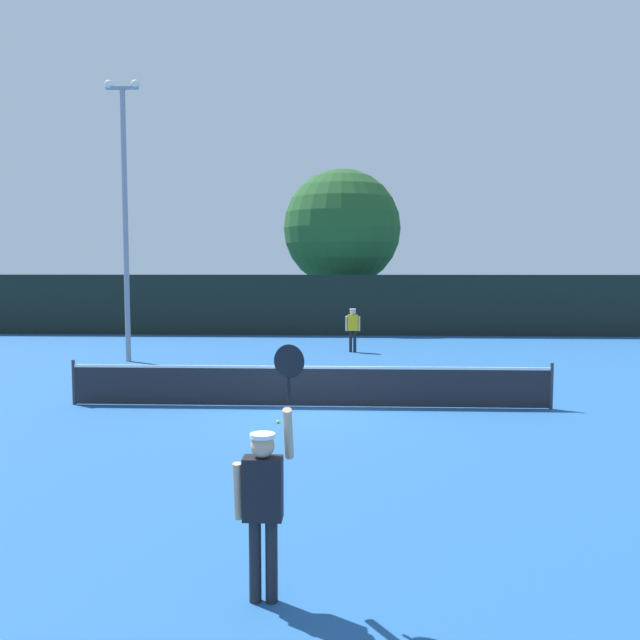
% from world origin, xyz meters
% --- Properties ---
extents(ground_plane, '(120.00, 120.00, 0.00)m').
position_xyz_m(ground_plane, '(0.00, 0.00, 0.00)').
color(ground_plane, '#235693').
extents(tennis_net, '(11.28, 0.08, 1.07)m').
position_xyz_m(tennis_net, '(0.00, 0.00, 0.51)').
color(tennis_net, '#232328').
rests_on(tennis_net, ground).
extents(perimeter_fence, '(38.73, 0.12, 2.91)m').
position_xyz_m(perimeter_fence, '(0.00, 16.36, 1.46)').
color(perimeter_fence, black).
rests_on(perimeter_fence, ground).
extents(player_serving, '(0.68, 0.40, 2.52)m').
position_xyz_m(player_serving, '(0.13, -9.06, 1.11)').
color(player_serving, black).
rests_on(player_serving, ground).
extents(player_receiving, '(0.57, 0.25, 1.68)m').
position_xyz_m(player_receiving, '(1.07, 10.07, 1.03)').
color(player_receiving, yellow).
rests_on(player_receiving, ground).
extents(tennis_ball, '(0.07, 0.07, 0.07)m').
position_xyz_m(tennis_ball, '(-0.54, -1.69, 0.03)').
color(tennis_ball, '#CCE033').
rests_on(tennis_ball, ground).
extents(light_pole, '(1.18, 0.28, 9.56)m').
position_xyz_m(light_pole, '(-6.74, 7.23, 5.36)').
color(light_pole, gray).
rests_on(light_pole, ground).
extents(large_tree, '(6.24, 6.24, 8.46)m').
position_xyz_m(large_tree, '(0.52, 20.27, 5.32)').
color(large_tree, brown).
rests_on(large_tree, ground).
extents(parked_car_near, '(2.30, 4.36, 1.69)m').
position_xyz_m(parked_car_near, '(-3.08, 24.61, 0.78)').
color(parked_car_near, black).
rests_on(parked_car_near, ground).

